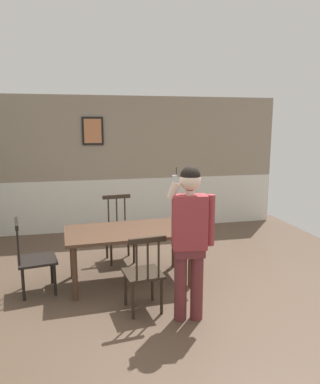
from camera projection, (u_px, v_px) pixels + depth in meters
ground_plane at (159, 296)px, 4.66m from camera, size 7.06×7.06×0.00m
room_back_partition at (125, 166)px, 7.46m from camera, size 6.41×0.17×2.70m
dining_table at (129, 236)px, 4.98m from camera, size 1.75×1.01×0.74m
chair_near_window at (119, 231)px, 5.82m from camera, size 0.49×0.49×1.03m
chair_by_doorway at (34, 258)px, 4.68m from camera, size 0.54×0.54×0.97m
chair_at_table_head at (144, 273)px, 4.20m from camera, size 0.47×0.47×0.94m
person_figure at (190, 234)px, 3.93m from camera, size 0.53×0.24×1.72m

